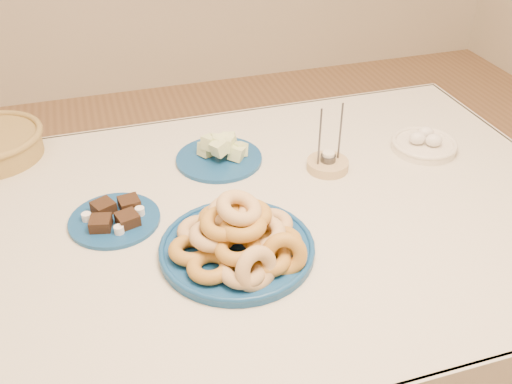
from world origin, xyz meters
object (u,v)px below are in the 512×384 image
donut_platter (239,239)px  melon_plate (221,153)px  egg_bowl (424,144)px  candle_holder (328,163)px  dining_table (250,248)px  brownie_plate (115,218)px

donut_platter → melon_plate: donut_platter is taller
donut_platter → egg_bowl: 0.70m
candle_holder → egg_bowl: candle_holder is taller
donut_platter → melon_plate: 0.41m
dining_table → brownie_plate: brownie_plate is taller
dining_table → candle_holder: candle_holder is taller
melon_plate → brownie_plate: bearing=-147.2°
donut_platter → brownie_plate: size_ratio=1.74×
brownie_plate → candle_holder: candle_holder is taller
dining_table → brownie_plate: bearing=167.9°
melon_plate → candle_holder: candle_holder is taller
brownie_plate → candle_holder: 0.58m
melon_plate → candle_holder: bearing=-26.3°
melon_plate → egg_bowl: (0.57, -0.12, -0.00)m
donut_platter → melon_plate: size_ratio=1.36×
brownie_plate → egg_bowl: (0.89, 0.08, 0.01)m
dining_table → egg_bowl: bearing=14.9°
candle_holder → donut_platter: bearing=-140.6°
brownie_plate → egg_bowl: 0.89m
candle_holder → egg_bowl: (0.31, 0.01, 0.00)m
melon_plate → egg_bowl: size_ratio=1.27×
egg_bowl → melon_plate: bearing=168.4°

